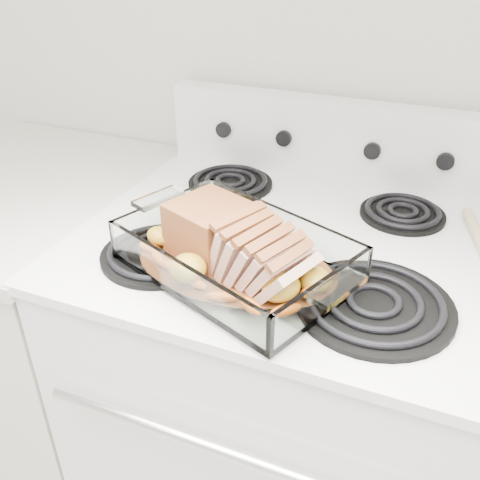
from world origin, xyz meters
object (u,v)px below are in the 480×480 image
at_px(electric_range, 280,400).
at_px(baking_dish, 235,260).
at_px(pork_roast, 226,241).
at_px(counter_left, 52,333).

bearing_deg(electric_range, baking_dish, -104.97).
bearing_deg(pork_roast, electric_range, 65.00).
distance_m(electric_range, pork_roast, 0.54).
relative_size(electric_range, pork_roast, 4.18).
relative_size(baking_dish, pork_roast, 1.38).
relative_size(electric_range, baking_dish, 3.03).
xyz_separation_m(electric_range, pork_roast, (-0.06, -0.16, 0.52)).
height_order(electric_range, counter_left, electric_range).
xyz_separation_m(counter_left, pork_roast, (0.61, -0.16, 0.53)).
bearing_deg(counter_left, pork_roast, -14.75).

